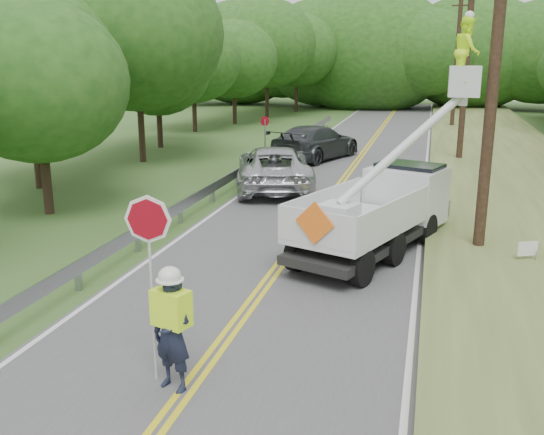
# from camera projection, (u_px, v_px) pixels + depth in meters

# --- Properties ---
(ground) EXTENTS (140.00, 140.00, 0.00)m
(ground) POSITION_uv_depth(u_px,v_px,m) (174.00, 409.00, 9.39)
(ground) COLOR #334F1F
(ground) RESTS_ON ground
(road) EXTENTS (7.20, 96.00, 0.03)m
(road) POSITION_uv_depth(u_px,v_px,m) (327.00, 202.00, 22.47)
(road) COLOR #4D4C4F
(road) RESTS_ON ground
(guardrail) EXTENTS (0.18, 48.00, 0.77)m
(guardrail) POSITION_uv_depth(u_px,v_px,m) (231.00, 178.00, 24.16)
(guardrail) COLOR gray
(guardrail) RESTS_ON ground
(utility_poles) EXTENTS (1.60, 43.30, 10.00)m
(utility_poles) POSITION_uv_depth(u_px,v_px,m) (476.00, 55.00, 22.72)
(utility_poles) COLOR black
(utility_poles) RESTS_ON ground
(tall_grass_verge) EXTENTS (7.00, 96.00, 0.30)m
(tall_grass_verge) POSITION_uv_depth(u_px,v_px,m) (533.00, 211.00, 20.71)
(tall_grass_verge) COLOR #4A602E
(tall_grass_verge) RESTS_ON ground
(treeline_left) EXTENTS (10.75, 55.38, 10.02)m
(treeline_left) POSITION_uv_depth(u_px,v_px,m) (195.00, 51.00, 37.10)
(treeline_left) COLOR #332319
(treeline_left) RESTS_ON ground
(treeline_horizon) EXTENTS (57.35, 15.48, 12.67)m
(treeline_horizon) POSITION_uv_depth(u_px,v_px,m) (409.00, 52.00, 60.35)
(treeline_horizon) COLOR #1F4916
(treeline_horizon) RESTS_ON ground
(flagger) EXTENTS (1.21, 0.66, 3.16)m
(flagger) POSITION_uv_depth(u_px,v_px,m) (171.00, 324.00, 9.66)
(flagger) COLOR #191E33
(flagger) RESTS_ON road
(bucket_truck) EXTENTS (4.53, 6.50, 6.18)m
(bucket_truck) POSITION_uv_depth(u_px,v_px,m) (393.00, 197.00, 16.93)
(bucket_truck) COLOR black
(bucket_truck) RESTS_ON road
(suv_silver) EXTENTS (4.49, 6.77, 1.73)m
(suv_silver) POSITION_uv_depth(u_px,v_px,m) (274.00, 168.00, 24.51)
(suv_silver) COLOR #B3B5BB
(suv_silver) RESTS_ON road
(suv_darkgrey) EXTENTS (4.38, 6.53, 1.76)m
(suv_darkgrey) POSITION_uv_depth(u_px,v_px,m) (315.00, 142.00, 31.50)
(suv_darkgrey) COLOR #313538
(suv_darkgrey) RESTS_ON road
(stop_sign_permanent) EXTENTS (0.36, 0.38, 2.34)m
(stop_sign_permanent) POSITION_uv_depth(u_px,v_px,m) (265.00, 132.00, 30.37)
(stop_sign_permanent) COLOR gray
(stop_sign_permanent) RESTS_ON ground
(yard_sign) EXTENTS (0.49, 0.25, 0.77)m
(yard_sign) POSITION_uv_depth(u_px,v_px,m) (527.00, 250.00, 15.25)
(yard_sign) COLOR white
(yard_sign) RESTS_ON ground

